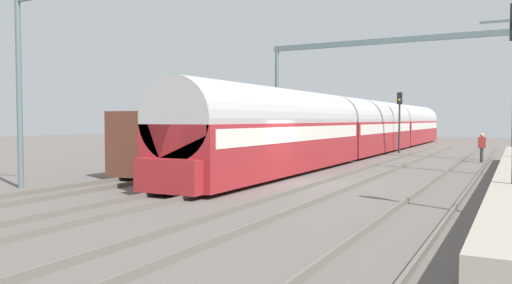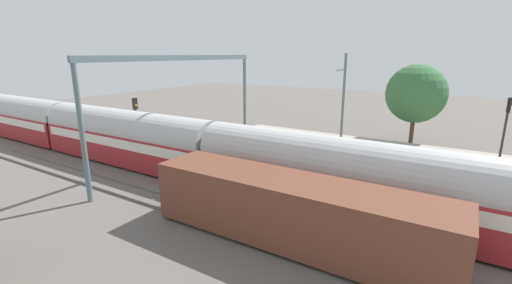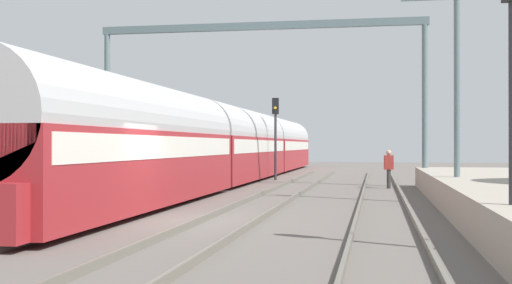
{
  "view_description": "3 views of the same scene",
  "coord_description": "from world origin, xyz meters",
  "px_view_note": "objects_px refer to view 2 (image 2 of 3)",
  "views": [
    {
      "loc": [
        7.96,
        -18.35,
        2.5
      ],
      "look_at": [
        -1.92,
        0.52,
        1.56
      ],
      "focal_mm": 35.2,
      "sensor_mm": 36.0,
      "label": 1
    },
    {
      "loc": [
        -17.99,
        -2.22,
        7.95
      ],
      "look_at": [
        1.1,
        9.65,
        2.19
      ],
      "focal_mm": 24.24,
      "sensor_mm": 36.0,
      "label": 2
    },
    {
      "loc": [
        5.53,
        -16.64,
        1.95
      ],
      "look_at": [
        -0.96,
        19.41,
        2.11
      ],
      "focal_mm": 46.89,
      "sensor_mm": 36.0,
      "label": 3
    }
  ],
  "objects_px": {
    "freight_car": "(293,211)",
    "catenary_gantry": "(183,84)",
    "person_crossing": "(245,137)",
    "passenger_train": "(127,137)",
    "railway_signal_near": "(505,129)",
    "railway_signal_far": "(136,118)"
  },
  "relations": [
    {
      "from": "passenger_train",
      "to": "catenary_gantry",
      "type": "relative_size",
      "value": 3.09
    },
    {
      "from": "freight_car",
      "to": "catenary_gantry",
      "type": "bearing_deg",
      "value": 63.28
    },
    {
      "from": "freight_car",
      "to": "railway_signal_near",
      "type": "distance_m",
      "value": 15.86
    },
    {
      "from": "freight_car",
      "to": "passenger_train",
      "type": "bearing_deg",
      "value": 76.06
    },
    {
      "from": "passenger_train",
      "to": "freight_car",
      "type": "height_order",
      "value": "passenger_train"
    },
    {
      "from": "person_crossing",
      "to": "railway_signal_near",
      "type": "height_order",
      "value": "railway_signal_near"
    },
    {
      "from": "passenger_train",
      "to": "railway_signal_far",
      "type": "bearing_deg",
      "value": 32.58
    },
    {
      "from": "passenger_train",
      "to": "railway_signal_near",
      "type": "relative_size",
      "value": 9.15
    },
    {
      "from": "passenger_train",
      "to": "person_crossing",
      "type": "distance_m",
      "value": 9.56
    },
    {
      "from": "passenger_train",
      "to": "person_crossing",
      "type": "xyz_separation_m",
      "value": [
        8.01,
        -5.14,
        -0.94
      ]
    },
    {
      "from": "railway_signal_far",
      "to": "person_crossing",
      "type": "bearing_deg",
      "value": -46.25
    },
    {
      "from": "freight_car",
      "to": "person_crossing",
      "type": "bearing_deg",
      "value": 41.05
    },
    {
      "from": "passenger_train",
      "to": "person_crossing",
      "type": "relative_size",
      "value": 28.44
    },
    {
      "from": "railway_signal_near",
      "to": "person_crossing",
      "type": "bearing_deg",
      "value": 95.7
    },
    {
      "from": "passenger_train",
      "to": "railway_signal_near",
      "type": "distance_m",
      "value": 25.31
    },
    {
      "from": "railway_signal_far",
      "to": "catenary_gantry",
      "type": "distance_m",
      "value": 6.0
    },
    {
      "from": "catenary_gantry",
      "to": "person_crossing",
      "type": "bearing_deg",
      "value": -10.34
    },
    {
      "from": "railway_signal_near",
      "to": "passenger_train",
      "type": "bearing_deg",
      "value": 112.87
    },
    {
      "from": "person_crossing",
      "to": "catenary_gantry",
      "type": "height_order",
      "value": "catenary_gantry"
    },
    {
      "from": "person_crossing",
      "to": "railway_signal_far",
      "type": "xyz_separation_m",
      "value": [
        -6.09,
        6.36,
        1.92
      ]
    },
    {
      "from": "freight_car",
      "to": "person_crossing",
      "type": "relative_size",
      "value": 7.51
    },
    {
      "from": "person_crossing",
      "to": "railway_signal_near",
      "type": "distance_m",
      "value": 18.39
    }
  ]
}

